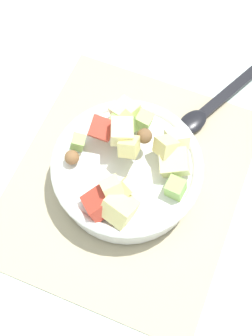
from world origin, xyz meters
The scene contains 4 objects.
ground_plane centered at (0.00, 0.00, 0.00)m, with size 2.40×2.40×0.00m, color silver.
placemat centered at (0.00, 0.00, 0.00)m, with size 0.40×0.34×0.01m, color tan.
salad_bowl centered at (0.00, 0.00, 0.04)m, with size 0.22×0.22×0.12m.
serving_spoon centered at (-0.17, 0.08, 0.01)m, with size 0.19×0.11×0.01m.
Camera 1 is at (0.28, 0.11, 0.67)m, focal length 50.50 mm.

